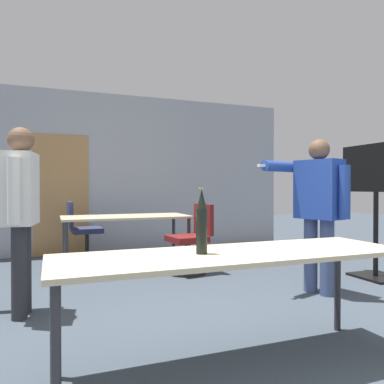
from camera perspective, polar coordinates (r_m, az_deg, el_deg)
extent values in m
cube|color=#A3A8B2|center=(6.90, -10.17, 2.83)|extent=(6.24, 0.10, 2.82)
cube|color=#AD7F4C|center=(6.72, -19.32, -0.41)|extent=(0.90, 0.02, 2.05)
cube|color=#C6B793|center=(2.40, 6.60, -9.43)|extent=(2.26, 0.68, 0.03)
cylinder|color=#2D2D33|center=(1.98, -20.06, -22.92)|extent=(0.05, 0.05, 0.71)
cylinder|color=#2D2D33|center=(2.51, -20.25, -17.77)|extent=(0.05, 0.05, 0.71)
cylinder|color=#2D2D33|center=(3.31, 21.29, -13.21)|extent=(0.05, 0.05, 0.71)
cube|color=#C6B793|center=(5.48, -10.00, -3.75)|extent=(1.79, 0.82, 0.03)
cylinder|color=#2D2D33|center=(5.08, -18.61, -8.33)|extent=(0.05, 0.05, 0.71)
cylinder|color=#2D2D33|center=(5.41, -0.48, -7.75)|extent=(0.05, 0.05, 0.71)
cylinder|color=#2D2D33|center=(5.78, -18.89, -7.24)|extent=(0.05, 0.05, 0.71)
cylinder|color=#2D2D33|center=(6.07, -2.81, -6.83)|extent=(0.05, 0.05, 0.71)
cube|color=black|center=(5.38, 26.18, -11.54)|extent=(0.44, 0.56, 0.03)
cylinder|color=black|center=(5.29, 26.21, -5.74)|extent=(0.06, 0.06, 1.06)
cube|color=black|center=(5.27, 26.25, 3.37)|extent=(0.04, 1.10, 0.61)
cube|color=#14331E|center=(5.28, 26.42, 3.36)|extent=(0.01, 1.02, 0.54)
cylinder|color=#28282D|center=(3.65, -24.84, -11.07)|extent=(0.13, 0.13, 0.82)
cylinder|color=#28282D|center=(3.82, -24.25, -10.54)|extent=(0.13, 0.13, 0.82)
cube|color=silver|center=(3.66, -24.59, 0.46)|extent=(0.30, 0.45, 0.64)
sphere|color=brown|center=(3.68, -24.62, 7.23)|extent=(0.23, 0.23, 0.23)
cylinder|color=silver|center=(3.40, -25.54, 0.15)|extent=(0.10, 0.10, 0.56)
cylinder|color=#3D4C75|center=(4.28, 19.88, -9.36)|extent=(0.15, 0.15, 0.81)
cylinder|color=#3D4C75|center=(4.38, 17.63, -9.11)|extent=(0.15, 0.15, 0.81)
cube|color=#23429E|center=(4.27, 18.78, 0.38)|extent=(0.40, 0.53, 0.64)
sphere|color=brown|center=(4.29, 18.80, 6.13)|extent=(0.22, 0.22, 0.22)
cylinder|color=#23429E|center=(4.12, 22.22, 0.00)|extent=(0.11, 0.11, 0.55)
cylinder|color=#23429E|center=(4.22, 13.39, 3.79)|extent=(0.56, 0.27, 0.11)
cube|color=white|center=(3.98, 10.67, 3.98)|extent=(0.13, 0.07, 0.03)
cylinder|color=black|center=(6.32, -15.70, -9.67)|extent=(0.52, 0.52, 0.03)
cylinder|color=black|center=(6.29, -15.71, -7.77)|extent=(0.06, 0.06, 0.39)
cube|color=navy|center=(6.26, -15.72, -5.62)|extent=(0.49, 0.49, 0.08)
cube|color=navy|center=(6.20, -18.10, -3.37)|extent=(0.08, 0.44, 0.42)
cylinder|color=black|center=(5.12, -0.80, -12.11)|extent=(0.52, 0.52, 0.03)
cylinder|color=black|center=(5.07, -0.80, -9.78)|extent=(0.06, 0.06, 0.39)
cube|color=maroon|center=(5.04, -0.80, -7.14)|extent=(0.52, 0.52, 0.08)
cube|color=maroon|center=(5.14, 1.77, -4.18)|extent=(0.12, 0.44, 0.42)
cylinder|color=black|center=(2.30, 1.49, -6.04)|extent=(0.07, 0.07, 0.27)
cone|color=black|center=(2.28, 1.49, -1.07)|extent=(0.06, 0.06, 0.12)
cylinder|color=gold|center=(2.28, 1.49, 0.58)|extent=(0.03, 0.03, 0.01)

